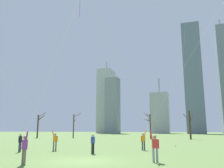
% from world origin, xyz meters
% --- Properties ---
extents(ground_plane, '(400.00, 400.00, 0.00)m').
position_xyz_m(ground_plane, '(0.00, 0.00, 0.00)').
color(ground_plane, '#5B7A3D').
extents(kite_flyer_foreground_left_purple, '(5.39, 2.09, 12.35)m').
position_xyz_m(kite_flyer_foreground_left_purple, '(3.47, 0.10, 3.24)').
color(kite_flyer_foreground_left_purple, gray).
rests_on(kite_flyer_foreground_left_purple, ground).
extents(kite_flyer_foreground_right_green, '(7.71, 2.13, 9.74)m').
position_xyz_m(kite_flyer_foreground_right_green, '(-6.81, 5.61, 2.33)').
color(kite_flyer_foreground_right_green, '#726656').
rests_on(kite_flyer_foreground_right_green, ground).
extents(kite_flyer_midfield_right_yellow, '(10.43, 4.60, 17.93)m').
position_xyz_m(kite_flyer_midfield_right_yellow, '(3.70, 9.50, 3.32)').
color(kite_flyer_midfield_right_yellow, '#33384C').
rests_on(kite_flyer_midfield_right_yellow, ground).
extents(kite_flyer_midfield_center_teal, '(11.15, 8.05, 15.51)m').
position_xyz_m(kite_flyer_midfield_center_teal, '(-0.81, -3.93, 3.19)').
color(kite_flyer_midfield_center_teal, '#726656').
rests_on(kite_flyer_midfield_center_teal, ground).
extents(bystander_far_off_by_trees, '(0.24, 0.51, 1.62)m').
position_xyz_m(bystander_far_off_by_trees, '(-1.14, 4.29, 0.90)').
color(bystander_far_off_by_trees, black).
rests_on(bystander_far_off_by_trees, ground).
extents(bystander_watching_nearby, '(0.28, 0.50, 1.62)m').
position_xyz_m(bystander_watching_nearby, '(-7.91, 3.79, 0.90)').
color(bystander_watching_nearby, '#33384C').
rests_on(bystander_watching_nearby, ground).
extents(bare_tree_center, '(1.61, 1.81, 6.27)m').
position_xyz_m(bare_tree_center, '(-28.09, 36.18, 3.17)').
color(bare_tree_center, '#423326').
rests_on(bare_tree_center, ground).
extents(bare_tree_far_right_edge, '(1.97, 2.10, 5.90)m').
position_xyz_m(bare_tree_far_right_edge, '(7.32, 37.53, 3.06)').
color(bare_tree_far_right_edge, '#423326').
rests_on(bare_tree_far_right_edge, ground).
extents(bare_tree_right_of_center, '(2.15, 3.24, 5.82)m').
position_xyz_m(bare_tree_right_of_center, '(-0.99, 37.88, 3.01)').
color(bare_tree_right_of_center, '#4C3828').
rests_on(bare_tree_right_of_center, ground).
extents(bare_tree_left_of_center, '(1.95, 2.23, 6.25)m').
position_xyz_m(bare_tree_left_of_center, '(-20.49, 40.22, 3.17)').
color(bare_tree_left_of_center, brown).
rests_on(bare_tree_left_of_center, ground).
extents(skyline_wide_slab, '(8.98, 8.34, 57.14)m').
position_xyz_m(skyline_wide_slab, '(11.72, 110.45, 28.57)').
color(skyline_wide_slab, slate).
rests_on(skyline_wide_slab, ground).
extents(skyline_tall_tower, '(10.15, 10.21, 31.33)m').
position_xyz_m(skyline_tall_tower, '(-6.58, 121.04, 11.28)').
color(skyline_tall_tower, '#B2B2B7').
rests_on(skyline_tall_tower, ground).
extents(skyline_short_annex, '(8.53, 11.93, 43.67)m').
position_xyz_m(skyline_short_annex, '(-38.31, 119.99, 19.07)').
color(skyline_short_annex, '#B2B2B7').
rests_on(skyline_short_annex, ground).
extents(skyline_squat_block, '(7.00, 6.50, 29.87)m').
position_xyz_m(skyline_squat_block, '(-30.29, 106.60, 14.93)').
color(skyline_squat_block, gray).
rests_on(skyline_squat_block, ground).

